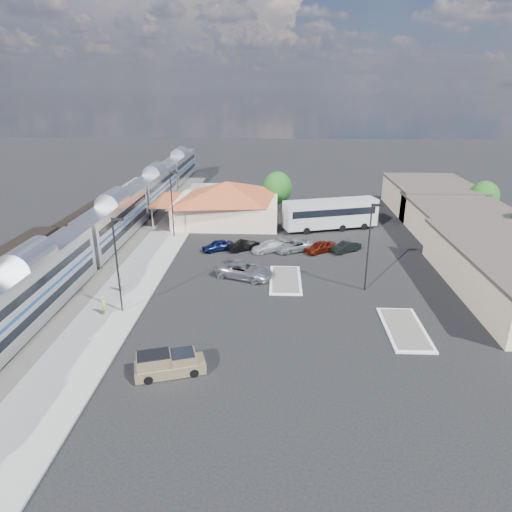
{
  "coord_description": "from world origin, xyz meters",
  "views": [
    {
      "loc": [
        2.96,
        -42.62,
        19.51
      ],
      "look_at": [
        0.87,
        1.84,
        2.8
      ],
      "focal_mm": 32.0,
      "sensor_mm": 36.0,
      "label": 1
    }
  ],
  "objects_px": {
    "pickup_truck": "(170,364)",
    "suv": "(244,270)",
    "station_depot": "(227,202)",
    "coach_bus": "(331,213)"
  },
  "relations": [
    {
      "from": "pickup_truck",
      "to": "suv",
      "type": "distance_m",
      "value": 18.2
    },
    {
      "from": "pickup_truck",
      "to": "suv",
      "type": "relative_size",
      "value": 0.86
    },
    {
      "from": "station_depot",
      "to": "suv",
      "type": "relative_size",
      "value": 2.97
    },
    {
      "from": "suv",
      "to": "coach_bus",
      "type": "relative_size",
      "value": 0.45
    },
    {
      "from": "station_depot",
      "to": "coach_bus",
      "type": "bearing_deg",
      "value": -12.34
    },
    {
      "from": "station_depot",
      "to": "suv",
      "type": "bearing_deg",
      "value": -79.02
    },
    {
      "from": "suv",
      "to": "station_depot",
      "type": "bearing_deg",
      "value": 31.81
    },
    {
      "from": "pickup_truck",
      "to": "station_depot",
      "type": "bearing_deg",
      "value": -17.43
    },
    {
      "from": "station_depot",
      "to": "pickup_truck",
      "type": "height_order",
      "value": "station_depot"
    },
    {
      "from": "pickup_truck",
      "to": "suv",
      "type": "xyz_separation_m",
      "value": [
        4.09,
        17.73,
        0.04
      ]
    }
  ]
}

